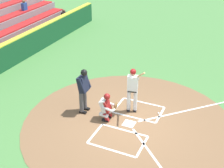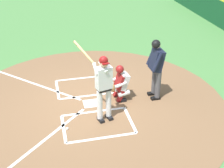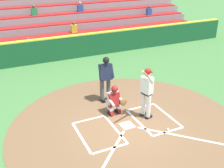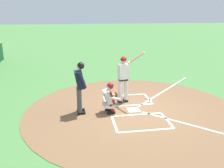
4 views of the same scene
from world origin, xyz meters
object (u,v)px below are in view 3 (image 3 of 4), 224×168
(catcher, at_px, (115,99))
(plate_umpire, at_px, (106,76))
(baseball, at_px, (168,129))
(batter, at_px, (147,90))

(catcher, xyz_separation_m, plate_umpire, (-0.11, -1.04, 0.49))
(baseball, bearing_deg, catcher, -56.24)
(batter, bearing_deg, catcher, -37.44)
(batter, xyz_separation_m, plate_umpire, (0.79, -1.73, -0.02))
(baseball, bearing_deg, batter, -76.47)
(catcher, height_order, baseball, catcher)
(plate_umpire, bearing_deg, batter, 114.45)
(batter, bearing_deg, plate_umpire, -65.55)
(catcher, distance_m, baseball, 2.13)
(catcher, relative_size, baseball, 15.27)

